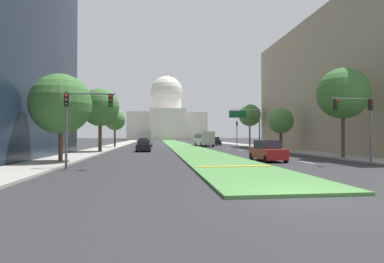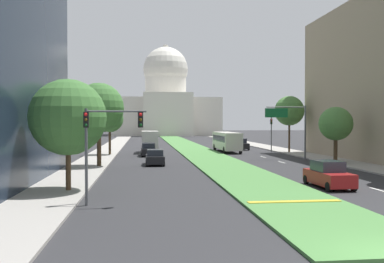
{
  "view_description": "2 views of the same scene",
  "coord_description": "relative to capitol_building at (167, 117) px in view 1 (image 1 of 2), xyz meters",
  "views": [
    {
      "loc": [
        -5.27,
        -10.49,
        2.27
      ],
      "look_at": [
        0.77,
        40.15,
        2.87
      ],
      "focal_mm": 28.5,
      "sensor_mm": 36.0,
      "label": 1
    },
    {
      "loc": [
        -8.19,
        -12.61,
        4.46
      ],
      "look_at": [
        -1.8,
        42.44,
        3.27
      ],
      "focal_mm": 39.9,
      "sensor_mm": 36.0,
      "label": 2
    }
  ],
  "objects": [
    {
      "name": "city_bus",
      "position": [
        4.46,
        -87.59,
        -9.31
      ],
      "size": [
        2.62,
        11.0,
        2.95
      ],
      "color": "beige",
      "rests_on": "ground_plane"
    },
    {
      "name": "sedan_distant",
      "position": [
        -7.44,
        -94.5,
        -10.26
      ],
      "size": [
        2.03,
        4.68,
        1.74
      ],
      "color": "black",
      "rests_on": "ground_plane"
    },
    {
      "name": "street_tree_left_near",
      "position": [
        -12.9,
        -123.27,
        -6.3
      ],
      "size": [
        4.86,
        4.86,
        7.22
      ],
      "color": "#4C3823",
      "rests_on": "ground_plane"
    },
    {
      "name": "traffic_light_near_left",
      "position": [
        -10.34,
        -127.84,
        -7.28
      ],
      "size": [
        3.34,
        0.35,
        5.2
      ],
      "color": "#515456",
      "rests_on": "ground_plane"
    },
    {
      "name": "grass_median",
      "position": [
        0.0,
        -75.81,
        -11.01
      ],
      "size": [
        5.75,
        125.24,
        0.14
      ],
      "primitive_type": "cube",
      "color": "#4C8442",
      "rests_on": "ground_plane"
    },
    {
      "name": "ground_plane",
      "position": [
        0.0,
        -68.86,
        -11.08
      ],
      "size": [
        306.14,
        306.14,
        0.0
      ],
      "primitive_type": "plane",
      "color": "#2B2B2D"
    },
    {
      "name": "street_tree_left_far",
      "position": [
        -12.58,
        -92.95,
        -6.14
      ],
      "size": [
        3.67,
        3.67,
        6.8
      ],
      "color": "#4C3823",
      "rests_on": "ground_plane"
    },
    {
      "name": "overhead_guide_sign",
      "position": [
        9.54,
        -101.43,
        -6.45
      ],
      "size": [
        5.13,
        0.2,
        6.5
      ],
      "color": "#515456",
      "rests_on": "ground_plane"
    },
    {
      "name": "capitol_building",
      "position": [
        0.0,
        0.0,
        0.0
      ],
      "size": [
        36.46,
        28.89,
        31.9
      ],
      "color": "silver",
      "rests_on": "ground_plane"
    },
    {
      "name": "sidewalk_right",
      "position": [
        13.68,
        -82.77,
        -11.0
      ],
      "size": [
        4.0,
        125.24,
        0.15
      ],
      "primitive_type": "cube",
      "color": "#9E9991",
      "rests_on": "ground_plane"
    },
    {
      "name": "sedan_midblock",
      "position": [
        -6.92,
        -106.3,
        -10.31
      ],
      "size": [
        1.95,
        4.52,
        1.62
      ],
      "color": "black",
      "rests_on": "ground_plane"
    },
    {
      "name": "street_tree_right_near",
      "position": [
        12.21,
        -122.22,
        -4.9
      ],
      "size": [
        4.76,
        4.76,
        8.57
      ],
      "color": "#4C3823",
      "rests_on": "ground_plane"
    },
    {
      "name": "median_curb_nose",
      "position": [
        0.0,
        -128.78,
        -10.92
      ],
      "size": [
        5.17,
        0.5,
        0.04
      ],
      "primitive_type": "cube",
      "color": "gold",
      "rests_on": "grass_median"
    },
    {
      "name": "traffic_light_far_right",
      "position": [
        11.18,
        -88.39,
        -7.76
      ],
      "size": [
        0.28,
        0.35,
        5.2
      ],
      "color": "#515456",
      "rests_on": "ground_plane"
    },
    {
      "name": "street_tree_left_mid",
      "position": [
        -12.49,
        -108.06,
        -5.2
      ],
      "size": [
        4.95,
        4.95,
        8.38
      ],
      "color": "#4C3823",
      "rests_on": "ground_plane"
    },
    {
      "name": "street_tree_right_mid",
      "position": [
        12.49,
        -107.24,
        -6.79
      ],
      "size": [
        3.62,
        3.62,
        6.13
      ],
      "color": "#4C3823",
      "rests_on": "ground_plane"
    },
    {
      "name": "sidewalk_left",
      "position": [
        -13.68,
        -82.77,
        -11.0
      ],
      "size": [
        4.0,
        125.24,
        0.15
      ],
      "primitive_type": "cube",
      "color": "#9E9991",
      "rests_on": "ground_plane"
    },
    {
      "name": "lane_dashes_right",
      "position": [
        7.28,
        -99.42,
        -11.07
      ],
      "size": [
        0.16,
        56.96,
        0.01
      ],
      "color": "silver",
      "rests_on": "ground_plane"
    },
    {
      "name": "sedan_far_horizon",
      "position": [
        7.63,
        -83.1,
        -10.22
      ],
      "size": [
        2.06,
        4.47,
        1.84
      ],
      "color": "black",
      "rests_on": "ground_plane"
    },
    {
      "name": "traffic_light_near_right",
      "position": [
        10.34,
        -127.29,
        -7.28
      ],
      "size": [
        3.34,
        0.35,
        5.2
      ],
      "color": "#515456",
      "rests_on": "ground_plane"
    },
    {
      "name": "street_tree_right_far",
      "position": [
        12.99,
        -91.22,
        -4.95
      ],
      "size": [
        4.31,
        4.31,
        8.3
      ],
      "color": "#4C3823",
      "rests_on": "ground_plane"
    },
    {
      "name": "box_truck_delivery",
      "position": [
        -7.16,
        -88.29,
        -9.4
      ],
      "size": [
        2.4,
        6.4,
        3.2
      ],
      "color": "black",
      "rests_on": "ground_plane"
    },
    {
      "name": "sedan_lead_stopped",
      "position": [
        4.46,
        -123.2,
        -10.23
      ],
      "size": [
        2.02,
        4.52,
        1.82
      ],
      "color": "maroon",
      "rests_on": "ground_plane"
    },
    {
      "name": "midrise_block_right",
      "position": [
        23.82,
        -108.13,
        -1.76
      ],
      "size": [
        16.27,
        35.79,
        18.64
      ],
      "primitive_type": "cube",
      "color": "tan",
      "rests_on": "ground_plane"
    }
  ]
}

